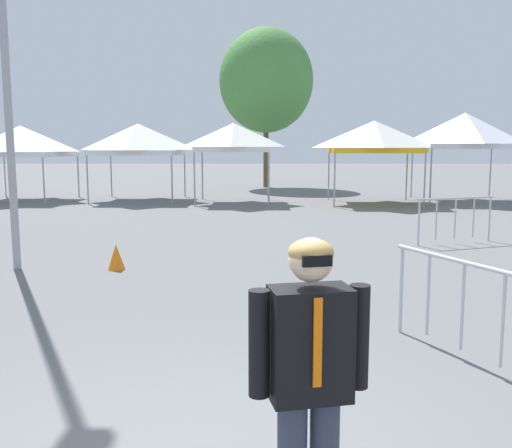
# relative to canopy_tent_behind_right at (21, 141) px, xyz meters

# --- Properties ---
(canopy_tent_behind_right) EXTENTS (3.77, 3.77, 3.08)m
(canopy_tent_behind_right) POSITION_rel_canopy_tent_behind_right_xyz_m (0.00, 0.00, 0.00)
(canopy_tent_behind_right) COLOR #9E9EA3
(canopy_tent_behind_right) RESTS_ON ground
(canopy_tent_far_right) EXTENTS (3.49, 3.49, 3.16)m
(canopy_tent_far_right) POSITION_rel_canopy_tent_behind_right_xyz_m (4.84, 0.13, 0.07)
(canopy_tent_far_right) COLOR #9E9EA3
(canopy_tent_far_right) RESTS_ON ground
(canopy_tent_center) EXTENTS (2.94, 2.94, 3.14)m
(canopy_tent_center) POSITION_rel_canopy_tent_behind_right_xyz_m (8.81, -0.81, 0.12)
(canopy_tent_center) COLOR #9E9EA3
(canopy_tent_center) RESTS_ON ground
(canopy_tent_right_of_center) EXTENTS (3.56, 3.56, 3.22)m
(canopy_tent_right_of_center) POSITION_rel_canopy_tent_behind_right_xyz_m (14.32, -0.99, 0.15)
(canopy_tent_right_of_center) COLOR #9E9EA3
(canopy_tent_right_of_center) RESTS_ON ground
(canopy_tent_left_of_center) EXTENTS (3.69, 3.69, 3.58)m
(canopy_tent_left_of_center) POSITION_rel_canopy_tent_behind_right_xyz_m (18.15, 0.02, 0.41)
(canopy_tent_left_of_center) COLOR #9E9EA3
(canopy_tent_left_of_center) RESTS_ON ground
(person_foreground) EXTENTS (0.64, 0.33, 1.78)m
(person_foreground) POSITION_rel_canopy_tent_behind_right_xyz_m (10.35, -20.59, -1.42)
(person_foreground) COLOR #33384C
(person_foreground) RESTS_ON ground
(tree_behind_tents_right) EXTENTS (5.05, 5.05, 8.52)m
(tree_behind_tents_right) POSITION_rel_canopy_tent_behind_right_xyz_m (10.09, 7.88, 3.28)
(tree_behind_tents_right) COLOR brown
(tree_behind_tents_right) RESTS_ON ground
(crowd_barrier_mid_lot) EXTENTS (0.93, 1.92, 1.08)m
(crowd_barrier_mid_lot) POSITION_rel_canopy_tent_behind_right_xyz_m (12.17, -17.66, -1.70)
(crowd_barrier_mid_lot) COLOR #B7BABF
(crowd_barrier_mid_lot) RESTS_ON ground
(crowd_barrier_near_person) EXTENTS (1.98, 0.80, 1.08)m
(crowd_barrier_near_person) POSITION_rel_canopy_tent_behind_right_xyz_m (14.49, -10.34, -1.70)
(crowd_barrier_near_person) COLOR #B7BABF
(crowd_barrier_near_person) RESTS_ON ground
(traffic_cone_lot_center) EXTENTS (0.32, 0.32, 0.47)m
(traffic_cone_lot_center) POSITION_rel_canopy_tent_behind_right_xyz_m (7.38, -13.31, -2.21)
(traffic_cone_lot_center) COLOR orange
(traffic_cone_lot_center) RESTS_ON ground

